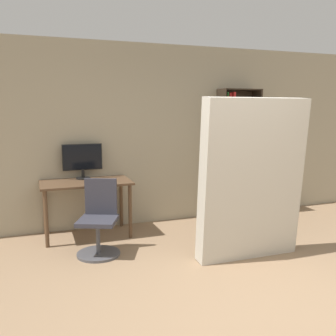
# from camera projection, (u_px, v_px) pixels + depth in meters

# --- Properties ---
(ground_plane) EXTENTS (16.00, 16.00, 0.00)m
(ground_plane) POSITION_uv_depth(u_px,v_px,m) (265.00, 311.00, 3.26)
(ground_plane) COLOR #937556
(wall_back) EXTENTS (8.00, 0.06, 2.70)m
(wall_back) POSITION_uv_depth(u_px,v_px,m) (159.00, 135.00, 5.73)
(wall_back) COLOR tan
(wall_back) RESTS_ON ground
(desk) EXTENTS (1.21, 0.67, 0.77)m
(desk) POSITION_uv_depth(u_px,v_px,m) (86.00, 189.00, 5.11)
(desk) COLOR brown
(desk) RESTS_ON ground
(monitor) EXTENTS (0.55, 0.20, 0.49)m
(monitor) POSITION_uv_depth(u_px,v_px,m) (82.00, 159.00, 5.24)
(monitor) COLOR black
(monitor) RESTS_ON desk
(office_chair) EXTENTS (0.58, 0.58, 0.90)m
(office_chair) POSITION_uv_depth(u_px,v_px,m) (99.00, 225.00, 4.52)
(office_chair) COLOR #4C4C51
(office_chair) RESTS_ON ground
(bookshelf) EXTENTS (0.66, 0.30, 2.06)m
(bookshelf) POSITION_uv_depth(u_px,v_px,m) (232.00, 155.00, 6.05)
(bookshelf) COLOR #2D2319
(bookshelf) RESTS_ON ground
(mattress_near) EXTENTS (1.26, 0.34, 1.88)m
(mattress_near) POSITION_uv_depth(u_px,v_px,m) (252.00, 180.00, 4.29)
(mattress_near) COLOR beige
(mattress_near) RESTS_ON ground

